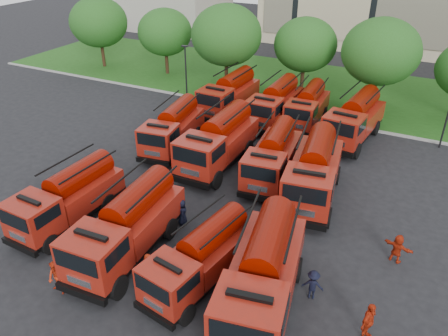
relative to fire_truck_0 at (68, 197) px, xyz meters
The scene contains 26 objects.
ground 6.52m from the fire_truck_0, 19.58° to the left, with size 140.00×140.00×0.00m, color black.
lawn 28.78m from the fire_truck_0, 78.04° to the left, with size 70.00×16.00×0.12m, color #1C4612.
curb 20.94m from the fire_truck_0, 73.43° to the left, with size 70.00×0.30×0.14m, color gray.
tree_0 30.32m from the fire_truck_0, 126.80° to the left, with size 6.30×6.30×7.70m.
tree_1 27.21m from the fire_truck_0, 111.79° to the left, with size 5.71×5.71×6.98m.
tree_2 24.00m from the fire_truck_0, 94.95° to the left, with size 6.72×6.72×8.22m.
tree_3 26.76m from the fire_truck_0, 79.26° to the left, with size 5.88×5.88×7.19m.
tree_4 27.61m from the fire_truck_0, 64.10° to the left, with size 6.55×6.55×8.01m.
lamp_post_0 19.78m from the fire_truck_0, 101.82° to the left, with size 0.60×0.25×5.11m.
fire_truck_0 is the anchor object (origin of this frame).
fire_truck_1 4.72m from the fire_truck_0, ahead, with size 3.12×7.68×3.43m.
fire_truck_2 8.90m from the fire_truck_0, ahead, with size 3.17×6.63×2.90m.
fire_truck_3 11.97m from the fire_truck_0, ahead, with size 4.05×8.16×3.55m.
fire_truck_4 10.35m from the fire_truck_0, 88.84° to the left, with size 3.38×7.25×3.18m.
fire_truck_5 10.53m from the fire_truck_0, 65.38° to the left, with size 2.93×7.91×3.59m.
fire_truck_6 12.67m from the fire_truck_0, 48.77° to the left, with size 3.24×7.31×3.22m.
fire_truck_7 14.20m from the fire_truck_0, 37.04° to the left, with size 3.79×8.14×3.57m.
fire_truck_8 18.42m from the fire_truck_0, 87.35° to the left, with size 2.92×7.49×3.37m.
fire_truck_9 18.90m from the fire_truck_0, 74.06° to the left, with size 2.75×7.35×3.33m.
fire_truck_10 20.49m from the fire_truck_0, 67.94° to the left, with size 2.76×6.86×3.07m.
fire_truck_11 21.19m from the fire_truck_0, 56.22° to the left, with size 3.46×7.88×3.48m.
firefighter_0 7.57m from the fire_truck_0, 18.28° to the right, with size 0.71×0.52×1.94m, color #AC250D.
firefighter_1 5.80m from the fire_truck_0, 52.02° to the right, with size 0.85×0.46×1.74m, color #AC250D.
firefighter_3 13.89m from the fire_truck_0, ahead, with size 0.98×0.50×1.51m, color black.
firefighter_4 6.49m from the fire_truck_0, 23.94° to the left, with size 0.77×0.50×1.57m, color black.
firefighter_5 17.52m from the fire_truck_0, 15.67° to the left, with size 1.45×0.63×1.57m, color #AC250D.
Camera 1 is at (10.74, -16.13, 14.84)m, focal length 35.00 mm.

